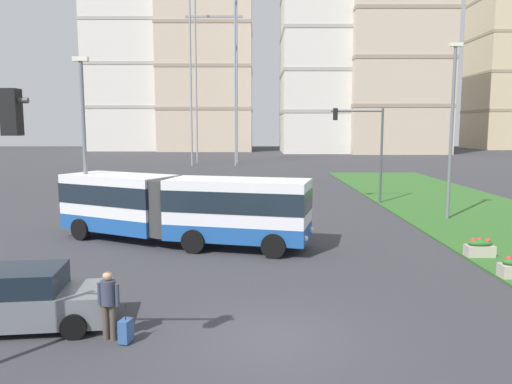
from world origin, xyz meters
name	(u,v)px	position (x,y,z in m)	size (l,w,h in m)	color
ground_plane	(274,339)	(0.00, 0.00, 0.00)	(260.00, 260.00, 0.00)	#38383D
articulated_bus	(181,207)	(-3.83, 10.22, 1.65)	(11.84, 6.41, 3.00)	white
car_white_van	(169,198)	(-6.04, 19.53, 0.75)	(4.45, 2.11, 1.58)	silver
car_grey_wagon	(21,299)	(-6.54, 0.73, 0.75)	(4.58, 2.44, 1.58)	slate
pedestrian_crossing	(110,300)	(-4.01, -0.02, 1.00)	(0.57, 0.36, 1.74)	#4C4238
rolling_suitcase	(127,330)	(-3.56, -0.22, 0.31)	(0.32, 0.41, 0.97)	#335693
flower_planter_2	(481,248)	(8.52, 7.64, 0.43)	(1.10, 0.56, 0.74)	#B7AD9E
traffic_light_far_right	(367,139)	(7.04, 22.00, 4.41)	(3.57, 0.28, 6.50)	#474C51
streetlight_left	(85,139)	(-8.50, 11.70, 4.65)	(0.70, 0.28, 8.42)	slate
streetlight_median	(453,125)	(10.42, 15.93, 5.33)	(0.70, 0.28, 9.76)	slate
apartment_tower_west	(131,48)	(-30.00, 106.67, 23.72)	(18.27, 16.50, 47.40)	silver
apartment_tower_westcentre	(208,51)	(-11.73, 104.43, 22.64)	(20.86, 18.09, 45.23)	#C6B299
apartment_tower_centre	(321,56)	(13.19, 96.25, 20.45)	(16.27, 18.48, 40.86)	silver
apartment_tower_eastcentre	(397,41)	(28.22, 92.57, 22.89)	(19.73, 16.89, 45.74)	#C6B299
transmission_pylon	(216,42)	(-6.23, 59.32, 17.10)	(9.00, 6.24, 31.35)	gray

